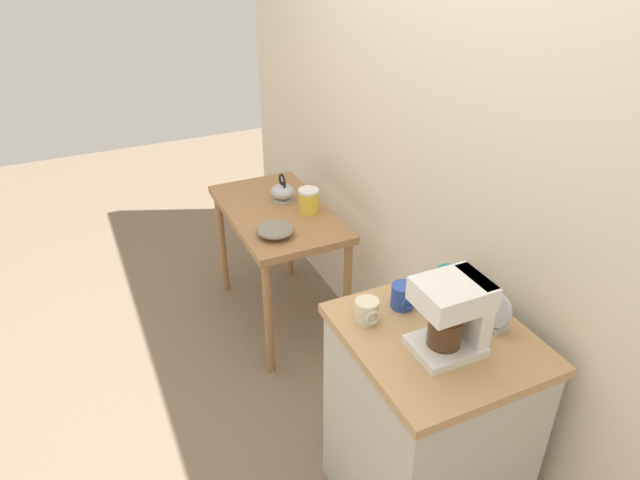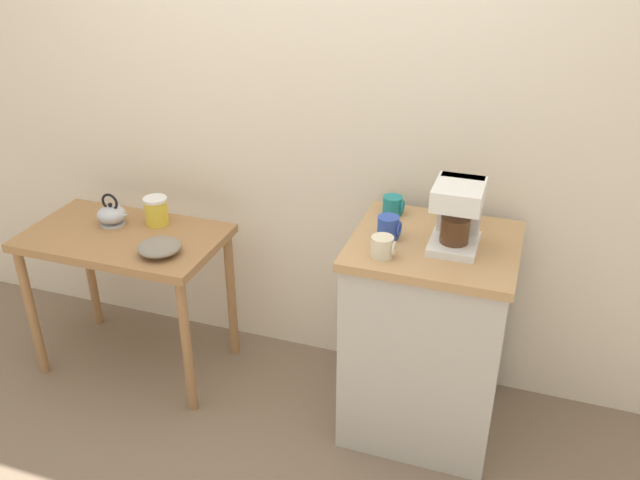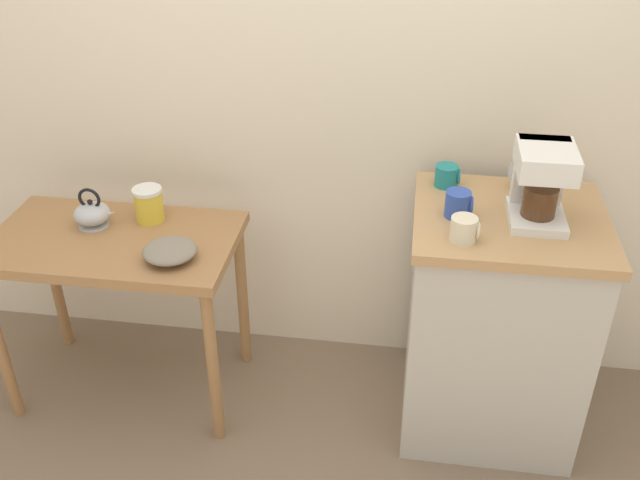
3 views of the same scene
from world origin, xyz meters
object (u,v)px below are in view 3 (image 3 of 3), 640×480
mug_small_cream (464,229)px  mug_blue (458,204)px  mug_dark_teal (447,176)px  bowl_stoneware (170,251)px  canister_enamel (149,204)px  teakettle (93,214)px  coffee_maker (542,180)px  table_clock (524,176)px

mug_small_cream → mug_blue: size_ratio=1.00×
mug_dark_teal → bowl_stoneware: bearing=-159.9°
canister_enamel → mug_small_cream: bearing=-14.0°
mug_small_cream → teakettle: bearing=171.0°
mug_dark_teal → mug_blue: mug_blue is taller
canister_enamel → coffee_maker: 1.41m
teakettle → mug_blue: size_ratio=1.80×
canister_enamel → teakettle: bearing=-159.8°
coffee_maker → mug_dark_teal: size_ratio=2.91×
coffee_maker → bowl_stoneware: bearing=-173.2°
teakettle → mug_dark_teal: size_ratio=1.83×
mug_dark_teal → table_clock: table_clock is taller
mug_small_cream → table_clock: 0.43m
bowl_stoneware → mug_small_cream: size_ratio=2.06×
teakettle → table_clock: 1.58m
mug_dark_teal → mug_blue: bearing=-81.0°
mug_dark_teal → mug_small_cream: (0.05, -0.37, 0.00)m
bowl_stoneware → coffee_maker: coffee_maker is taller
canister_enamel → mug_small_cream: size_ratio=1.46×
teakettle → coffee_maker: coffee_maker is taller
coffee_maker → mug_small_cream: 0.32m
teakettle → table_clock: table_clock is taller
bowl_stoneware → coffee_maker: size_ratio=0.72×
coffee_maker → mug_dark_teal: 0.36m
mug_blue → table_clock: (0.23, 0.22, 0.01)m
mug_dark_teal → table_clock: size_ratio=0.70×
mug_small_cream → coffee_maker: bearing=36.8°
bowl_stoneware → mug_small_cream: mug_small_cream is taller
table_clock → teakettle: bearing=-174.1°
canister_enamel → mug_blue: 1.15m
teakettle → mug_blue: 1.34m
canister_enamel → coffee_maker: (1.39, -0.11, 0.26)m
canister_enamel → mug_blue: bearing=-6.6°
canister_enamel → table_clock: table_clock is taller
bowl_stoneware → teakettle: size_ratio=1.15×
bowl_stoneware → mug_blue: mug_blue is taller
canister_enamel → table_clock: bearing=3.8°
mug_blue → canister_enamel: bearing=173.4°
canister_enamel → mug_blue: size_ratio=1.46×
mug_dark_teal → mug_small_cream: 0.38m
canister_enamel → table_clock: (1.37, 0.09, 0.17)m
table_clock → mug_dark_teal: bearing=-179.7°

